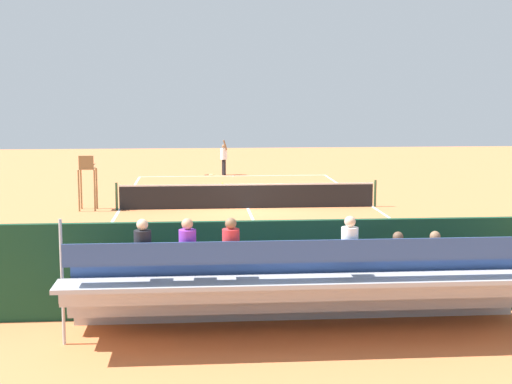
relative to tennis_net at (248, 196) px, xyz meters
name	(u,v)px	position (x,y,z in m)	size (l,w,h in m)	color
ground_plane	(248,208)	(0.00, 0.00, -0.50)	(60.00, 60.00, 0.00)	#D17542
court_line_markings	(248,208)	(0.00, -0.04, -0.50)	(10.10, 22.20, 0.01)	white
tennis_net	(248,196)	(0.00, 0.00, 0.00)	(10.30, 0.10, 1.07)	black
backdrop_wall	(295,268)	(0.00, 14.00, 0.50)	(18.00, 0.16, 2.00)	#194228
bleacher_stand	(301,286)	(0.07, 15.37, 0.47)	(9.06, 2.40, 2.48)	#B2B2B7
umpire_chair	(87,177)	(6.20, -0.02, 0.81)	(0.67, 0.67, 2.14)	olive
courtside_bench	(402,277)	(-2.48, 13.27, 0.06)	(1.80, 0.40, 0.93)	#33383D
equipment_bag	(313,297)	(-0.47, 13.40, -0.32)	(0.90, 0.36, 0.36)	#B22D2D
tennis_player	(224,156)	(0.48, -11.46, 0.51)	(0.45, 0.56, 1.93)	black
tennis_racket	(211,175)	(1.21, -11.63, -0.49)	(0.56, 0.44, 0.03)	black
tennis_ball_near	(222,183)	(0.71, -7.68, -0.47)	(0.07, 0.07, 0.07)	#CCDB33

